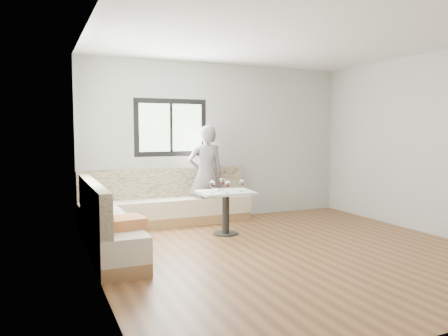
% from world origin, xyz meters
% --- Properties ---
extents(room, '(5.01, 5.01, 2.81)m').
position_xyz_m(room, '(-0.08, 0.08, 1.41)').
color(room, brown).
rests_on(room, ground).
extents(banquette, '(2.90, 2.80, 0.95)m').
position_xyz_m(banquette, '(-1.59, 1.62, 0.33)').
color(banquette, '#976E49').
rests_on(banquette, ground).
extents(table, '(0.86, 0.69, 0.67)m').
position_xyz_m(table, '(-0.41, 1.24, 0.50)').
color(table, black).
rests_on(table, ground).
extents(person, '(0.65, 0.46, 1.69)m').
position_xyz_m(person, '(-0.39, 2.14, 0.84)').
color(person, slate).
rests_on(person, ground).
extents(olive_ramekin, '(0.11, 0.11, 0.04)m').
position_xyz_m(olive_ramekin, '(-0.54, 1.27, 0.69)').
color(olive_ramekin, white).
rests_on(olive_ramekin, table).
extents(wine_glass_a, '(0.09, 0.09, 0.19)m').
position_xyz_m(wine_glass_a, '(-0.68, 1.12, 0.81)').
color(wine_glass_a, white).
rests_on(wine_glass_a, table).
extents(wine_glass_b, '(0.09, 0.09, 0.19)m').
position_xyz_m(wine_glass_b, '(-0.47, 1.04, 0.81)').
color(wine_glass_b, white).
rests_on(wine_glass_b, table).
extents(wine_glass_c, '(0.09, 0.09, 0.19)m').
position_xyz_m(wine_glass_c, '(-0.21, 1.10, 0.81)').
color(wine_glass_c, white).
rests_on(wine_glass_c, table).
extents(wine_glass_d, '(0.09, 0.09, 0.19)m').
position_xyz_m(wine_glass_d, '(-0.40, 1.38, 0.81)').
color(wine_glass_d, white).
rests_on(wine_glass_d, table).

